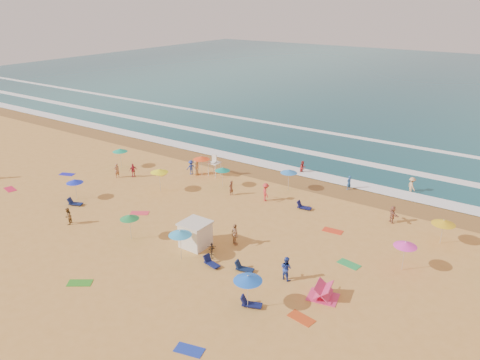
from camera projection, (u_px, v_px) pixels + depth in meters
The scene contains 13 objects.
ground at pixel (200, 214), 43.55m from camera, with size 220.00×220.00×0.00m, color gold.
ocean at pixel (430, 84), 107.89m from camera, with size 220.00×140.00×0.18m, color #0C4756.
wet_sand at pixel (270, 174), 53.13m from camera, with size 220.00×220.00×0.00m, color olive.
surf_foam at pixel (306, 153), 59.85m from camera, with size 200.00×18.70×0.05m.
cabana at pixel (195, 235), 37.59m from camera, with size 2.00×2.00×2.00m, color white.
cabana_roof at pixel (195, 223), 37.20m from camera, with size 2.20×2.20×0.12m, color silver.
bicycle at pixel (212, 249), 36.55m from camera, with size 0.66×1.90×1.00m, color black.
lifeguard_stand at pixel (215, 167), 52.35m from camera, with size 1.20×1.20×2.10m, color white, non-canonical shape.
beach_umbrellas at pixel (240, 202), 40.79m from camera, with size 62.65×21.06×0.76m.
loungers at pixel (265, 267), 34.65m from camera, with size 46.70×21.95×0.34m.
towels at pixel (197, 235), 39.64m from camera, with size 48.29×20.86×0.03m.
popup_tents at pixel (416, 284), 31.88m from camera, with size 12.09×10.36×1.20m.
beachgoers at pixel (248, 192), 46.34m from camera, with size 40.84×25.83×2.10m.
Camera 1 is at (25.37, -30.32, 18.91)m, focal length 35.00 mm.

